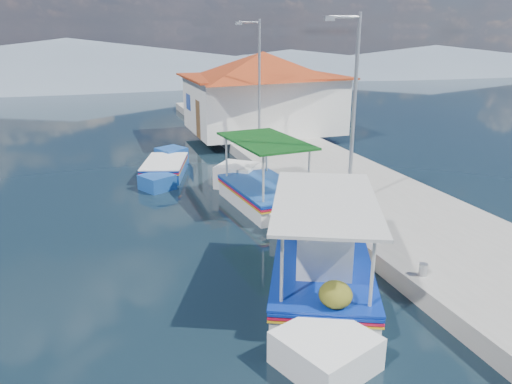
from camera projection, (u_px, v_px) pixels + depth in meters
name	position (u px, v px, depth m)	size (l,w,h in m)	color
ground	(232.00, 264.00, 13.16)	(160.00, 160.00, 0.00)	black
quay	(328.00, 176.00, 20.28)	(5.00, 44.00, 0.50)	#A6A39B
bollards	(288.00, 176.00, 18.84)	(0.20, 17.20, 0.30)	#A5A8AD
main_caique	(320.00, 271.00, 11.67)	(4.37, 7.16, 2.59)	white
caique_green_canopy	(264.00, 194.00, 17.50)	(2.55, 7.12, 2.67)	white
caique_blue_hull	(164.00, 169.00, 21.18)	(2.71, 5.29, 0.99)	#1A4B9E
harbor_building	(263.00, 90.00, 27.68)	(10.49, 10.49, 4.40)	white
lamp_post_near	(352.00, 102.00, 15.14)	(1.21, 0.14, 6.00)	#A5A8AD
lamp_post_far	(258.00, 78.00, 23.23)	(1.21, 0.14, 6.00)	#A5A8AD
mountain_ridge	(162.00, 62.00, 64.89)	(171.40, 96.00, 5.50)	slate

